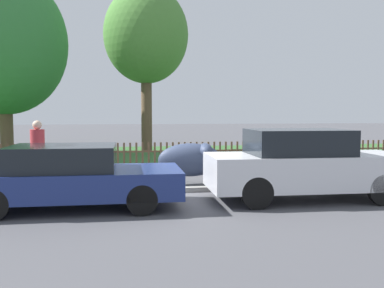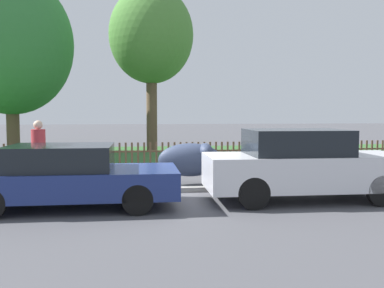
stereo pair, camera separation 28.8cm
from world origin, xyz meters
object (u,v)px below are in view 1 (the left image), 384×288
at_px(covered_motorcycle, 192,160).
at_px(parked_car_navy_estate, 304,164).
at_px(pedestrian_near_fence, 38,150).
at_px(parked_car_black_saloon, 71,176).
at_px(tree_mid_park, 146,36).
at_px(tree_behind_motorcycle, 4,43).

bearing_deg(covered_motorcycle, parked_car_navy_estate, -44.64).
xyz_separation_m(parked_car_navy_estate, pedestrian_near_fence, (-6.12, 2.39, 0.19)).
height_order(parked_car_navy_estate, pedestrian_near_fence, pedestrian_near_fence).
relative_size(parked_car_black_saloon, parked_car_navy_estate, 0.98).
distance_m(parked_car_black_saloon, parked_car_navy_estate, 5.00).
bearing_deg(parked_car_black_saloon, tree_mid_park, 80.65).
xyz_separation_m(parked_car_black_saloon, covered_motorcycle, (2.84, 2.44, 0.02)).
xyz_separation_m(tree_behind_motorcycle, pedestrian_near_fence, (3.13, -9.20, -4.04)).
bearing_deg(pedestrian_near_fence, parked_car_black_saloon, 36.79).
xyz_separation_m(parked_car_navy_estate, tree_mid_park, (-2.85, 12.51, 4.90)).
bearing_deg(tree_behind_motorcycle, parked_car_navy_estate, -51.41).
xyz_separation_m(covered_motorcycle, tree_behind_motorcycle, (-7.09, 9.21, 4.35)).
xyz_separation_m(tree_behind_motorcycle, tree_mid_park, (6.39, 0.93, 0.67)).
xyz_separation_m(parked_car_black_saloon, tree_mid_park, (2.15, 12.58, 5.04)).
distance_m(covered_motorcycle, pedestrian_near_fence, 3.97).
distance_m(parked_car_navy_estate, tree_mid_park, 13.74).
height_order(parked_car_navy_estate, tree_mid_park, tree_mid_park).
height_order(parked_car_navy_estate, tree_behind_motorcycle, tree_behind_motorcycle).
bearing_deg(covered_motorcycle, pedestrian_near_fence, -176.98).
bearing_deg(covered_motorcycle, parked_car_black_saloon, -136.21).
relative_size(tree_behind_motorcycle, pedestrian_near_fence, 4.74).
height_order(covered_motorcycle, tree_mid_park, tree_mid_park).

